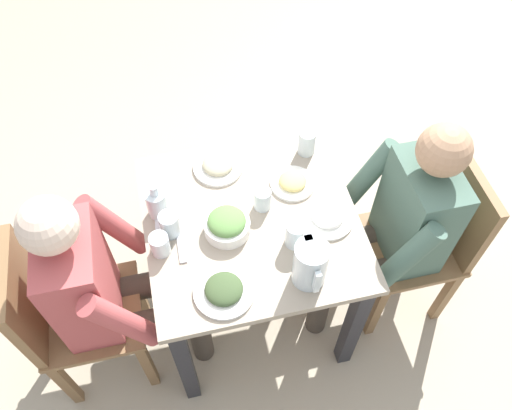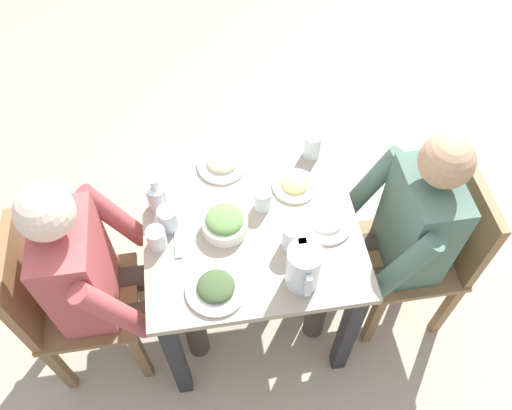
% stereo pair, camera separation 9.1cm
% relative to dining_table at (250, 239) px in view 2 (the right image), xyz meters
% --- Properties ---
extents(ground_plane, '(8.00, 8.00, 0.00)m').
position_rel_dining_table_xyz_m(ground_plane, '(0.00, 0.00, -0.61)').
color(ground_plane, tan).
extents(dining_table, '(0.81, 0.81, 0.76)m').
position_rel_dining_table_xyz_m(dining_table, '(0.00, 0.00, 0.00)').
color(dining_table, gray).
rests_on(dining_table, ground_plane).
extents(chair_near, '(0.40, 0.40, 0.88)m').
position_rel_dining_table_xyz_m(chair_near, '(0.10, -0.77, -0.11)').
color(chair_near, olive).
rests_on(chair_near, ground_plane).
extents(chair_far, '(0.40, 0.40, 0.88)m').
position_rel_dining_table_xyz_m(chair_far, '(0.09, 0.77, -0.11)').
color(chair_far, olive).
rests_on(chair_far, ground_plane).
extents(diner_near, '(0.48, 0.53, 1.18)m').
position_rel_dining_table_xyz_m(diner_near, '(0.10, -0.56, 0.03)').
color(diner_near, '#B24C4C').
rests_on(diner_near, ground_plane).
extents(diner_far, '(0.48, 0.53, 1.18)m').
position_rel_dining_table_xyz_m(diner_far, '(0.09, 0.56, 0.03)').
color(diner_far, '#4C6B5B').
rests_on(diner_far, ground_plane).
extents(water_pitcher, '(0.16, 0.12, 0.19)m').
position_rel_dining_table_xyz_m(water_pitcher, '(0.29, 0.14, 0.24)').
color(water_pitcher, silver).
rests_on(water_pitcher, dining_table).
extents(salad_bowl, '(0.17, 0.17, 0.09)m').
position_rel_dining_table_xyz_m(salad_bowl, '(0.03, -0.10, 0.19)').
color(salad_bowl, white).
rests_on(salad_bowl, dining_table).
extents(plate_fries, '(0.18, 0.18, 0.05)m').
position_rel_dining_table_xyz_m(plate_fries, '(-0.13, 0.20, 0.16)').
color(plate_fries, white).
rests_on(plate_fries, dining_table).
extents(plate_yoghurt, '(0.20, 0.20, 0.05)m').
position_rel_dining_table_xyz_m(plate_yoghurt, '(0.07, 0.28, 0.16)').
color(plate_yoghurt, white).
rests_on(plate_yoghurt, dining_table).
extents(plate_beans, '(0.20, 0.20, 0.05)m').
position_rel_dining_table_xyz_m(plate_beans, '(-0.28, -0.07, 0.16)').
color(plate_beans, white).
rests_on(plate_beans, dining_table).
extents(plate_dolmas, '(0.22, 0.22, 0.05)m').
position_rel_dining_table_xyz_m(plate_dolmas, '(0.28, -0.16, 0.16)').
color(plate_dolmas, white).
rests_on(plate_dolmas, dining_table).
extents(water_glass_near_left, '(0.07, 0.07, 0.10)m').
position_rel_dining_table_xyz_m(water_glass_near_left, '(-0.01, -0.30, 0.20)').
color(water_glass_near_left, silver).
rests_on(water_glass_near_left, dining_table).
extents(water_glass_center, '(0.08, 0.08, 0.11)m').
position_rel_dining_table_xyz_m(water_glass_center, '(0.14, 0.14, 0.20)').
color(water_glass_center, silver).
rests_on(water_glass_center, dining_table).
extents(water_glass_far_right, '(0.07, 0.07, 0.11)m').
position_rel_dining_table_xyz_m(water_glass_far_right, '(-0.28, 0.30, 0.20)').
color(water_glass_far_right, silver).
rests_on(water_glass_far_right, dining_table).
extents(water_glass_by_pitcher, '(0.07, 0.07, 0.09)m').
position_rel_dining_table_xyz_m(water_glass_by_pitcher, '(-0.05, 0.06, 0.19)').
color(water_glass_by_pitcher, silver).
rests_on(water_glass_by_pitcher, dining_table).
extents(water_glass_near_right, '(0.07, 0.07, 0.09)m').
position_rel_dining_table_xyz_m(water_glass_near_right, '(0.06, -0.35, 0.19)').
color(water_glass_near_right, silver).
rests_on(water_glass_near_right, dining_table).
extents(oil_carafe, '(0.08, 0.08, 0.16)m').
position_rel_dining_table_xyz_m(oil_carafe, '(-0.11, -0.34, 0.20)').
color(oil_carafe, silver).
rests_on(oil_carafe, dining_table).
extents(fork_near, '(0.17, 0.03, 0.01)m').
position_rel_dining_table_xyz_m(fork_near, '(0.05, -0.28, 0.15)').
color(fork_near, silver).
rests_on(fork_near, dining_table).
extents(knife_near, '(0.19, 0.04, 0.01)m').
position_rel_dining_table_xyz_m(knife_near, '(-0.10, -0.35, 0.15)').
color(knife_near, silver).
rests_on(knife_near, dining_table).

